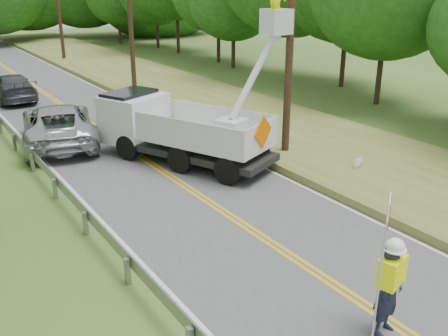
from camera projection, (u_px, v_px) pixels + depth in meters
ground at (373, 311)px, 11.09m from camera, size 140.00×140.00×0.00m
road at (124, 146)px, 21.99m from camera, size 7.20×96.00×0.03m
guardrail at (22, 144)px, 20.43m from camera, size 0.18×48.00×0.77m
utility_poles at (186, 13)px, 25.05m from camera, size 1.60×43.30×10.00m
tall_grass_verge at (253, 119)px, 25.61m from camera, size 7.00×96.00×0.30m
flagger at (390, 284)px, 10.00m from camera, size 1.20×0.67×3.32m
bucket_truck at (171, 120)px, 20.04m from camera, size 6.03×7.59×7.04m
suv_silver at (58, 124)px, 21.97m from camera, size 4.29×6.84×1.76m
suv_darkgrey at (12, 87)px, 29.90m from camera, size 2.26×5.35×1.54m
yard_sign at (358, 163)px, 18.63m from camera, size 0.45×0.11×0.65m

